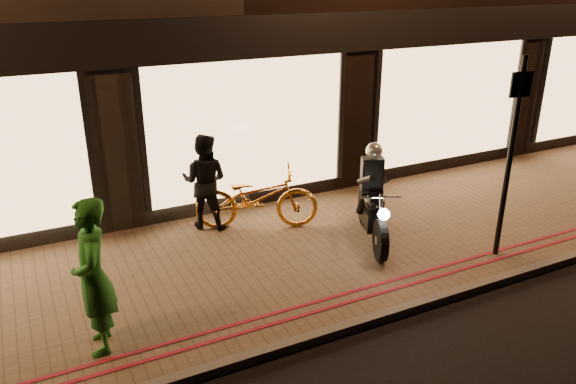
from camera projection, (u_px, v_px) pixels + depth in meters
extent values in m
plane|color=black|center=(373.00, 327.00, 7.06)|extent=(90.00, 90.00, 0.00)
cube|color=brown|center=(299.00, 255.00, 8.70)|extent=(50.00, 4.00, 0.12)
cube|color=#59544C|center=(371.00, 320.00, 7.08)|extent=(50.00, 0.14, 0.12)
cube|color=maroon|center=(354.00, 301.00, 7.39)|extent=(50.00, 0.06, 0.01)
cube|color=maroon|center=(346.00, 293.00, 7.55)|extent=(50.00, 0.06, 0.01)
cube|color=black|center=(246.00, 37.00, 9.19)|extent=(48.00, 0.12, 0.70)
cube|color=#F0B978|center=(248.00, 129.00, 9.74)|extent=(3.60, 0.06, 2.38)
cube|color=#F0B978|center=(449.00, 103.00, 11.61)|extent=(3.60, 0.06, 2.38)
cylinder|color=black|center=(381.00, 240.00, 8.33)|extent=(0.36, 0.64, 0.64)
cylinder|color=black|center=(365.00, 206.00, 9.54)|extent=(0.36, 0.64, 0.64)
cylinder|color=silver|center=(381.00, 240.00, 8.33)|extent=(0.18, 0.18, 0.14)
cylinder|color=silver|center=(365.00, 206.00, 9.54)|extent=(0.18, 0.18, 0.14)
cube|color=black|center=(372.00, 216.00, 8.95)|extent=(0.52, 0.75, 0.30)
ellipsoid|color=black|center=(374.00, 202.00, 8.72)|extent=(0.50, 0.59, 0.29)
cube|color=black|center=(369.00, 192.00, 9.12)|extent=(0.42, 0.59, 0.09)
cylinder|color=silver|center=(381.00, 197.00, 8.24)|extent=(0.56, 0.27, 0.03)
cylinder|color=silver|center=(381.00, 221.00, 8.27)|extent=(0.18, 0.32, 0.71)
sphere|color=white|center=(384.00, 214.00, 8.08)|extent=(0.22, 0.22, 0.17)
cylinder|color=silver|center=(373.00, 212.00, 9.42)|extent=(0.28, 0.53, 0.07)
cube|color=black|center=(372.00, 174.00, 8.87)|extent=(0.40, 0.34, 0.55)
sphere|color=silver|center=(374.00, 151.00, 8.66)|extent=(0.34, 0.34, 0.26)
cylinder|color=black|center=(366.00, 180.00, 8.55)|extent=(0.25, 0.60, 0.34)
cylinder|color=black|center=(386.00, 179.00, 8.57)|extent=(0.39, 0.56, 0.34)
cylinder|color=black|center=(362.00, 202.00, 8.99)|extent=(0.14, 0.28, 0.46)
cylinder|color=black|center=(380.00, 201.00, 9.00)|extent=(0.27, 0.28, 0.46)
cylinder|color=black|center=(509.00, 161.00, 8.08)|extent=(0.09, 0.09, 3.00)
cube|color=black|center=(521.00, 84.00, 7.67)|extent=(0.35, 0.06, 0.35)
imported|color=orange|center=(257.00, 198.00, 9.32)|extent=(2.16, 1.44, 1.07)
imported|color=#1C651B|center=(93.00, 277.00, 6.16)|extent=(0.51, 0.72, 1.84)
imported|color=black|center=(205.00, 181.00, 9.27)|extent=(0.99, 0.95, 1.61)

